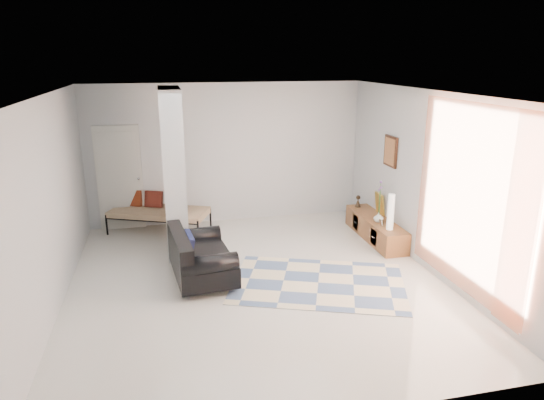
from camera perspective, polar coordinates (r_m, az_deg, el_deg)
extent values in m
plane|color=beige|center=(7.45, -1.86, -9.58)|extent=(6.00, 6.00, 0.00)
plane|color=white|center=(6.71, -2.08, 12.43)|extent=(6.00, 6.00, 0.00)
plane|color=silver|center=(9.83, -5.35, 5.45)|extent=(6.00, 0.00, 6.00)
plane|color=silver|center=(4.23, 6.00, -9.95)|extent=(6.00, 0.00, 6.00)
plane|color=silver|center=(6.99, -24.67, -0.61)|extent=(0.00, 6.00, 6.00)
plane|color=silver|center=(7.93, 17.95, 2.01)|extent=(0.00, 6.00, 6.00)
cube|color=#B1B6B9|center=(8.38, -11.50, 3.25)|extent=(0.35, 1.20, 2.80)
cube|color=silver|center=(9.83, -17.48, 2.48)|extent=(0.85, 0.06, 2.04)
plane|color=#FF7843|center=(6.94, 22.18, 0.01)|extent=(0.00, 2.55, 2.55)
cube|color=#351A0E|center=(8.96, 13.79, 5.58)|extent=(0.04, 0.45, 0.55)
cube|color=brown|center=(9.25, 12.07, -3.30)|extent=(0.45, 1.85, 0.40)
cube|color=#351A0E|center=(8.81, 11.91, -4.30)|extent=(0.02, 0.25, 0.28)
cube|color=#351A0E|center=(9.51, 9.86, -2.60)|extent=(0.02, 0.25, 0.28)
cube|color=yellow|center=(9.42, 12.56, -0.40)|extent=(0.09, 0.32, 0.40)
cube|color=silver|center=(8.77, 12.69, -2.64)|extent=(0.04, 0.10, 0.12)
cylinder|color=silver|center=(7.04, -9.84, -11.05)|extent=(0.05, 0.05, 0.10)
cylinder|color=silver|center=(8.08, -11.16, -7.35)|extent=(0.05, 0.05, 0.10)
cylinder|color=silver|center=(7.14, -4.66, -10.41)|extent=(0.05, 0.05, 0.10)
cylinder|color=silver|center=(8.17, -6.66, -6.85)|extent=(0.05, 0.05, 0.10)
cube|color=black|center=(7.51, -8.18, -7.42)|extent=(0.98, 1.48, 0.30)
cube|color=black|center=(7.34, -10.77, -5.33)|extent=(0.34, 1.42, 0.36)
cylinder|color=black|center=(6.90, -7.36, -7.56)|extent=(0.82, 0.36, 0.28)
cylinder|color=black|center=(7.96, -9.03, -4.27)|extent=(0.82, 0.36, 0.28)
cube|color=#0E1333|center=(7.35, -9.85, -5.09)|extent=(0.19, 0.53, 0.31)
cylinder|color=black|center=(9.76, -18.87, -2.78)|extent=(0.04, 0.04, 0.40)
cylinder|color=black|center=(9.02, -8.70, -3.63)|extent=(0.04, 0.04, 0.40)
cylinder|color=black|center=(10.38, -16.87, -1.45)|extent=(0.04, 0.04, 0.40)
cylinder|color=black|center=(9.69, -7.24, -2.13)|extent=(0.04, 0.04, 0.40)
cube|color=#BDAF8A|center=(9.62, -13.15, -1.46)|extent=(2.00, 1.45, 0.12)
cube|color=maroon|center=(9.93, -15.99, 0.23)|extent=(0.38, 0.29, 0.33)
cube|color=maroon|center=(9.75, -13.74, 0.10)|extent=(0.38, 0.29, 0.33)
cube|color=maroon|center=(9.58, -11.41, -0.03)|extent=(0.38, 0.29, 0.33)
cube|color=beige|center=(7.43, 5.46, -9.68)|extent=(2.98, 2.49, 0.01)
cylinder|color=white|center=(8.57, 13.79, -1.37)|extent=(0.12, 0.12, 0.63)
imported|color=white|center=(8.96, 12.42, -2.00)|extent=(0.19, 0.19, 0.18)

